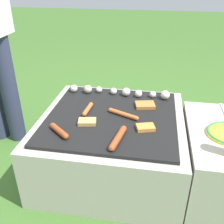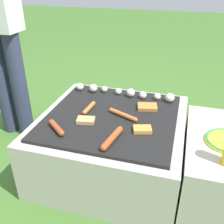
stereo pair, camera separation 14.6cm
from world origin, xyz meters
name	(u,v)px [view 2 (the right image)]	position (x,y,z in m)	size (l,w,h in m)	color
ground_plane	(112,166)	(0.00, 0.00, 0.00)	(14.00, 14.00, 0.00)	#3D6628
grill	(112,142)	(0.00, 0.00, 0.18)	(0.81, 0.81, 0.37)	#B2AA9E
side_ledge	(220,169)	(0.60, -0.07, 0.19)	(0.38, 0.63, 0.37)	#B2AA9E
sausage_front_center	(89,108)	(-0.15, 0.02, 0.38)	(0.03, 0.15, 0.03)	#B7602D
sausage_back_right	(123,115)	(0.06, 0.00, 0.38)	(0.18, 0.09, 0.02)	#B7602D
sausage_front_left	(112,138)	(0.07, -0.24, 0.39)	(0.06, 0.20, 0.03)	#93421E
sausage_mid_left	(56,127)	(-0.23, -0.23, 0.39)	(0.13, 0.11, 0.03)	#93421E
bread_slice_left	(142,129)	(0.19, -0.11, 0.38)	(0.11, 0.09, 0.02)	#D18438
bread_slice_right	(147,107)	(0.18, 0.14, 0.38)	(0.13, 0.11, 0.02)	#B27033
bread_slice_center	(86,120)	(-0.12, -0.11, 0.38)	(0.10, 0.08, 0.02)	tan
mushroom_row	(125,92)	(0.01, 0.27, 0.40)	(0.65, 0.08, 0.06)	silver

